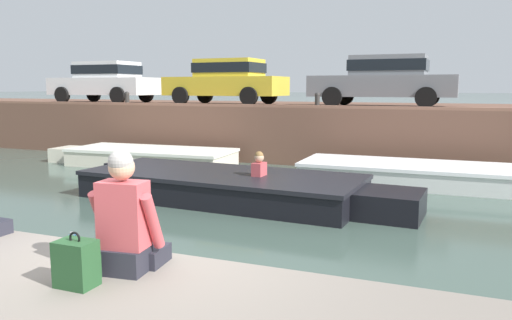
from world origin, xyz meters
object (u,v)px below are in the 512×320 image
at_px(mooring_bollard_mid, 317,99).
at_px(person_seated_right, 127,224).
at_px(car_leftmost_white, 106,80).
at_px(car_left_inner_yellow, 227,80).
at_px(boat_moored_west_cream, 145,157).
at_px(boat_moored_central_white, 421,175).
at_px(car_centre_grey, 385,79).
at_px(motorboat_passing, 234,187).
at_px(backpack_on_ledge, 77,264).
at_px(mooring_bollard_west, 127,98).
at_px(bottle_drink, 73,245).

bearing_deg(mooring_bollard_mid, person_seated_right, -82.88).
bearing_deg(car_leftmost_white, car_left_inner_yellow, -0.03).
xyz_separation_m(boat_moored_west_cream, boat_moored_central_white, (7.71, -0.13, -0.00)).
distance_m(boat_moored_west_cream, mooring_bollard_mid, 5.29).
relative_size(car_centre_grey, person_seated_right, 4.55).
bearing_deg(motorboat_passing, car_leftmost_white, 141.01).
xyz_separation_m(boat_moored_central_white, person_seated_right, (-1.66, -8.96, 0.97)).
bearing_deg(boat_moored_central_white, person_seated_right, -100.50).
bearing_deg(car_centre_grey, motorboat_passing, -106.26).
xyz_separation_m(car_centre_grey, person_seated_right, (-0.27, -12.74, -1.31)).
distance_m(boat_moored_west_cream, car_leftmost_white, 5.99).
bearing_deg(mooring_bollard_mid, car_left_inner_yellow, 153.47).
bearing_deg(backpack_on_ledge, car_centre_grey, 88.19).
bearing_deg(backpack_on_ledge, motorboat_passing, 104.21).
height_order(boat_moored_central_white, car_left_inner_yellow, car_left_inner_yellow).
xyz_separation_m(motorboat_passing, mooring_bollard_mid, (0.38, 5.01, 1.64)).
bearing_deg(boat_moored_central_white, backpack_on_ledge, -100.95).
relative_size(boat_moored_central_white, car_leftmost_white, 1.47).
relative_size(motorboat_passing, car_leftmost_white, 1.69).
height_order(motorboat_passing, car_centre_grey, car_centre_grey).
bearing_deg(boat_moored_central_white, boat_moored_west_cream, 179.06).
relative_size(car_centre_grey, mooring_bollard_west, 9.88).
bearing_deg(car_leftmost_white, bottle_drink, -52.85).
bearing_deg(mooring_bollard_west, car_centre_grey, 12.84).
distance_m(mooring_bollard_west, bottle_drink, 13.01).
distance_m(car_centre_grey, person_seated_right, 12.81).
height_order(boat_moored_central_white, mooring_bollard_west, mooring_bollard_west).
bearing_deg(backpack_on_ledge, boat_moored_west_cream, 121.88).
bearing_deg(boat_moored_central_white, bottle_drink, -104.67).
distance_m(mooring_bollard_mid, backpack_on_ledge, 11.38).
bearing_deg(backpack_on_ledge, person_seated_right, 69.29).
xyz_separation_m(boat_moored_west_cream, mooring_bollard_west, (-1.85, 1.79, 1.67)).
bearing_deg(boat_moored_west_cream, person_seated_right, -56.35).
height_order(car_leftmost_white, car_centre_grey, same).
xyz_separation_m(person_seated_right, bottle_drink, (-0.65, 0.12, -0.28)).
height_order(car_centre_grey, mooring_bollard_mid, car_centre_grey).
bearing_deg(mooring_bollard_west, backpack_on_ledge, -55.51).
xyz_separation_m(car_centre_grey, bottle_drink, (-0.92, -12.62, -1.59)).
distance_m(motorboat_passing, mooring_bollard_west, 8.10).
bearing_deg(car_centre_grey, backpack_on_ledge, -91.81).
xyz_separation_m(boat_moored_west_cream, car_leftmost_white, (-4.17, 3.65, 2.28)).
bearing_deg(car_leftmost_white, person_seated_right, -51.26).
distance_m(person_seated_right, bottle_drink, 0.72).
relative_size(boat_moored_central_white, car_centre_grey, 1.37).
bearing_deg(boat_moored_west_cream, backpack_on_ledge, -58.12).
height_order(car_left_inner_yellow, mooring_bollard_mid, car_left_inner_yellow).
xyz_separation_m(car_left_inner_yellow, backpack_on_ledge, (4.93, -13.13, -1.52)).
bearing_deg(car_left_inner_yellow, bottle_drink, -70.67).
bearing_deg(motorboat_passing, car_left_inner_yellow, 115.98).
height_order(car_leftmost_white, mooring_bollard_mid, car_leftmost_white).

